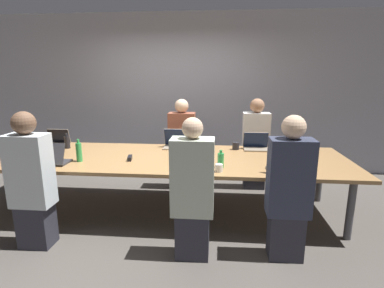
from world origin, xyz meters
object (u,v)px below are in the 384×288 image
at_px(laptop_far_left, 58,140).
at_px(bottle_far_left, 67,142).
at_px(person_near_midright, 192,192).
at_px(person_near_left, 31,183).
at_px(laptop_far_center, 175,142).
at_px(person_far_center, 182,146).
at_px(laptop_far_right, 256,145).
at_px(cup_far_right, 236,146).
at_px(cup_near_right, 306,167).
at_px(bottle_near_midright, 221,160).
at_px(laptop_near_midright, 194,164).
at_px(laptop_near_right, 283,166).
at_px(stapler, 130,158).
at_px(bottle_near_left, 79,152).
at_px(person_near_right, 289,191).
at_px(person_far_right, 255,145).
at_px(laptop_near_left, 52,158).
at_px(cup_near_midright, 219,168).
at_px(cup_far_center, 193,145).

xyz_separation_m(laptop_far_left, bottle_far_left, (0.24, -0.19, 0.02)).
bearing_deg(person_near_midright, person_near_left, -1.51).
bearing_deg(laptop_far_center, person_far_center, 81.08).
bearing_deg(laptop_far_right, cup_far_right, -173.44).
bearing_deg(cup_near_right, person_near_midright, -154.89).
distance_m(person_far_center, person_near_left, 2.21).
relative_size(bottle_near_midright, cup_near_right, 2.44).
bearing_deg(laptop_near_midright, laptop_near_right, -178.07).
xyz_separation_m(laptop_far_left, laptop_near_right, (3.04, -1.00, -0.00)).
bearing_deg(laptop_far_right, stapler, -157.05).
xyz_separation_m(bottle_near_left, laptop_near_right, (2.34, -0.20, -0.05)).
xyz_separation_m(laptop_near_right, cup_near_right, (0.26, 0.08, -0.02)).
height_order(person_near_left, person_near_midright, person_near_left).
relative_size(laptop_far_center, person_near_right, 0.22).
height_order(laptop_far_right, person_far_center, person_far_center).
distance_m(laptop_near_right, cup_near_right, 0.28).
bearing_deg(cup_near_right, person_far_right, 105.54).
relative_size(bottle_far_left, bottle_near_left, 0.79).
relative_size(person_near_left, bottle_near_left, 5.21).
bearing_deg(laptop_near_left, person_near_right, 169.85).
bearing_deg(person_near_right, bottle_far_left, -23.57).
distance_m(person_far_right, bottle_near_midright, 1.45).
bearing_deg(bottle_near_left, bottle_far_left, 127.31).
relative_size(bottle_far_left, laptop_near_midright, 0.65).
relative_size(bottle_far_left, laptop_near_left, 0.61).
bearing_deg(person_near_midright, bottle_near_left, -25.35).
bearing_deg(laptop_near_right, person_far_right, -85.41).
height_order(laptop_far_right, cup_near_midright, laptop_far_right).
bearing_deg(cup_far_right, person_near_midright, -108.46).
height_order(laptop_far_center, cup_far_center, laptop_far_center).
xyz_separation_m(person_near_midright, person_near_right, (0.90, 0.07, 0.02)).
bearing_deg(person_far_right, laptop_far_left, -171.30).
distance_m(laptop_far_left, laptop_far_center, 1.74).
bearing_deg(laptop_far_left, person_near_left, -70.94).
relative_size(person_near_right, stapler, 9.03).
height_order(cup_far_right, person_near_right, person_near_right).
height_order(laptop_far_right, stapler, laptop_far_right).
xyz_separation_m(laptop_near_right, person_near_right, (-0.02, -0.40, -0.12)).
distance_m(person_near_midright, bottle_near_midright, 0.66).
height_order(cup_near_midright, laptop_near_right, laptop_near_right).
bearing_deg(cup_near_right, cup_far_right, 129.17).
height_order(laptop_far_center, bottle_near_left, bottle_near_left).
relative_size(laptop_far_left, bottle_near_midright, 1.58).
xyz_separation_m(laptop_near_left, person_near_midright, (1.68, -0.53, -0.14)).
bearing_deg(bottle_near_midright, cup_near_midright, -96.75).
relative_size(cup_far_right, person_near_left, 0.07).
height_order(laptop_near_right, stapler, laptop_near_right).
height_order(bottle_far_left, stapler, bottle_far_left).
bearing_deg(cup_near_right, laptop_far_center, 149.80).
bearing_deg(bottle_near_midright, person_near_left, -164.19).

